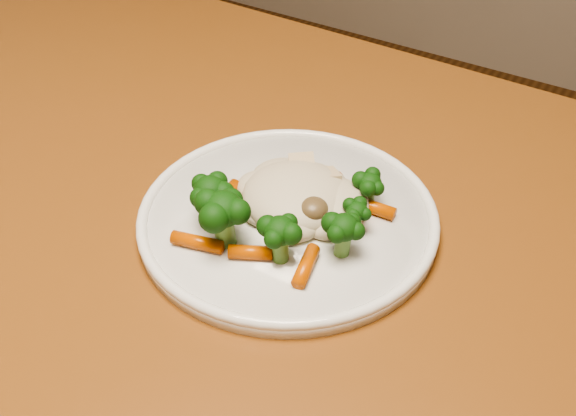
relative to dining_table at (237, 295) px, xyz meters
The scene contains 3 objects.
dining_table is the anchor object (origin of this frame).
plate 0.13m from the dining_table, 14.20° to the left, with size 0.27×0.27×0.01m, color white.
meal 0.15m from the dining_table, ahead, with size 0.16×0.16×0.05m.
Camera 1 is at (0.18, -0.70, 1.18)m, focal length 45.00 mm.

